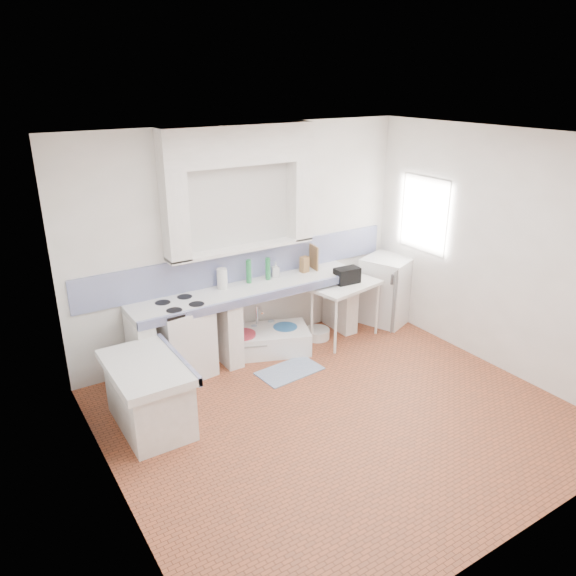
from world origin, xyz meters
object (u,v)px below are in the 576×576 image
side_table (345,311)px  fridge (387,290)px  stove (182,341)px  sink (266,341)px

side_table → fridge: (0.85, 0.14, 0.08)m
stove → sink: 1.14m
sink → side_table: (1.08, -0.25, 0.26)m
stove → fridge: size_ratio=0.91×
sink → stove: bearing=-159.8°
stove → fridge: fridge is taller
sink → side_table: bearing=8.2°
stove → side_table: bearing=-13.2°
side_table → fridge: fridge is taller
sink → side_table: size_ratio=1.17×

